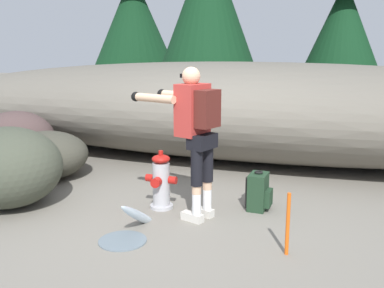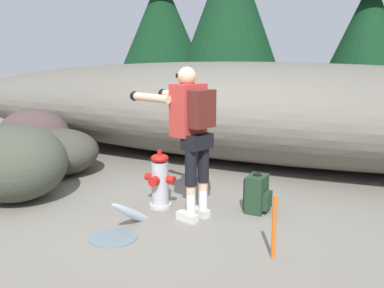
{
  "view_description": "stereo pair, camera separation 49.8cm",
  "coord_description": "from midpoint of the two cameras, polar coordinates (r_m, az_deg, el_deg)",
  "views": [
    {
      "loc": [
        1.68,
        -4.28,
        1.85
      ],
      "look_at": [
        0.02,
        0.56,
        0.75
      ],
      "focal_mm": 40.17,
      "sensor_mm": 36.0,
      "label": 1
    },
    {
      "loc": [
        2.14,
        -4.1,
        1.85
      ],
      "look_at": [
        0.02,
        0.56,
        0.75
      ],
      "focal_mm": 40.17,
      "sensor_mm": 36.0,
      "label": 2
    }
  ],
  "objects": [
    {
      "name": "boulder_small",
      "position": [
        5.75,
        -20.22,
        -2.35
      ],
      "size": [
        1.6,
        1.58,
        0.97
      ],
      "primitive_type": "ellipsoid",
      "rotation": [
        0.0,
        0.0,
        2.89
      ],
      "color": "#404537",
      "rests_on": "ground_plane"
    },
    {
      "name": "pine_tree_far_left",
      "position": [
        14.21,
        -3.04,
        18.32
      ],
      "size": [
        2.54,
        2.54,
        6.19
      ],
      "color": "#47331E",
      "rests_on": "ground_plane"
    },
    {
      "name": "hydrant_water_jet",
      "position": [
        4.71,
        -5.12,
        -10.03
      ],
      "size": [
        0.48,
        1.12,
        0.61
      ],
      "color": "silver",
      "rests_on": "ground_plane"
    },
    {
      "name": "dirt_embankment",
      "position": [
        7.64,
        9.82,
        4.38
      ],
      "size": [
        13.48,
        3.2,
        1.69
      ],
      "primitive_type": "ellipsoid",
      "color": "#666056",
      "rests_on": "ground_plane"
    },
    {
      "name": "spare_backpack",
      "position": [
        5.17,
        11.43,
        -6.56
      ],
      "size": [
        0.3,
        0.31,
        0.47
      ],
      "rotation": [
        0.0,
        0.0,
        6.24
      ],
      "color": "#1E3823",
      "rests_on": "ground_plane"
    },
    {
      "name": "ground_plane",
      "position": [
        4.97,
        -0.03,
        -9.99
      ],
      "size": [
        56.0,
        56.0,
        0.04
      ],
      "primitive_type": "cube",
      "color": "slate"
    },
    {
      "name": "survey_stake",
      "position": [
        4.05,
        14.38,
        -10.76
      ],
      "size": [
        0.04,
        0.04,
        0.6
      ],
      "primitive_type": "cylinder",
      "color": "#E55914",
      "rests_on": "ground_plane"
    },
    {
      "name": "utility_worker",
      "position": [
        4.68,
        2.75,
        2.61
      ],
      "size": [
        1.04,
        0.7,
        1.7
      ],
      "rotation": [
        0.0,
        0.0,
        2.81
      ],
      "color": "beige",
      "rests_on": "ground_plane"
    },
    {
      "name": "boulder_large",
      "position": [
        6.77,
        -15.49,
        -1.07
      ],
      "size": [
        1.69,
        1.7,
        0.71
      ],
      "primitive_type": "ellipsoid",
      "rotation": [
        0.0,
        0.0,
        4.03
      ],
      "color": "#3F3E33",
      "rests_on": "ground_plane"
    },
    {
      "name": "fire_hydrant",
      "position": [
        5.18,
        -1.54,
        -5.0
      ],
      "size": [
        0.39,
        0.33,
        0.71
      ],
      "color": "#B2B2B7",
      "rests_on": "ground_plane"
    },
    {
      "name": "pine_tree_center",
      "position": [
        10.42,
        23.96,
        16.1
      ],
      "size": [
        1.81,
        1.81,
        4.83
      ],
      "color": "#47331E",
      "rests_on": "ground_plane"
    },
    {
      "name": "boulder_mid",
      "position": [
        7.59,
        -18.48,
        0.96
      ],
      "size": [
        1.48,
        1.35,
        0.93
      ],
      "primitive_type": "ellipsoid",
      "rotation": [
        0.0,
        0.0,
        3.6
      ],
      "color": "#4B3938",
      "rests_on": "ground_plane"
    }
  ]
}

